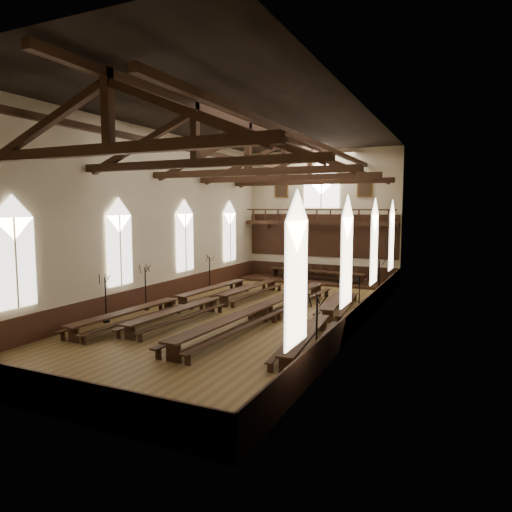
{
  "coord_description": "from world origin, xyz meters",
  "views": [
    {
      "loc": [
        10.29,
        -21.25,
        5.56
      ],
      "look_at": [
        -0.25,
        1.5,
        2.93
      ],
      "focal_mm": 32.0,
      "sensor_mm": 36.0,
      "label": 1
    }
  ],
  "objects": [
    {
      "name": "candelabrum_right_mid",
      "position": [
        5.55,
        1.21,
        0.69
      ],
      "size": [
        0.69,
        0.66,
        2.29
      ],
      "color": "black",
      "rests_on": "ground"
    },
    {
      "name": "portraits",
      "position": [
        0.0,
        12.9,
        7.1
      ],
      "size": [
        7.75,
        0.09,
        1.45
      ],
      "color": "brown",
      "rests_on": "room_walls"
    },
    {
      "name": "dais",
      "position": [
        0.13,
        11.4,
        0.1
      ],
      "size": [
        11.4,
        2.88,
        0.19
      ],
      "primitive_type": "cube",
      "color": "#361A10",
      "rests_on": "ground"
    },
    {
      "name": "candelabrum_left_near",
      "position": [
        -5.55,
        -4.5,
        0.73
      ],
      "size": [
        0.71,
        0.71,
        2.39
      ],
      "color": "black",
      "rests_on": "ground"
    },
    {
      "name": "roof_trusses",
      "position": [
        0.0,
        -0.0,
        8.22
      ],
      "size": [
        11.7,
        25.7,
        2.8
      ],
      "color": "#311C0F",
      "rests_on": "room_walls"
    },
    {
      "name": "refectory_row_d",
      "position": [
        4.34,
        -0.77,
        0.5
      ],
      "size": [
        1.97,
        13.86,
        0.68
      ],
      "color": "#311C0F",
      "rests_on": "ground"
    },
    {
      "name": "refectory_row_a",
      "position": [
        -3.96,
        -0.87,
        0.54
      ],
      "size": [
        1.88,
        14.35,
        0.74
      ],
      "color": "#311C0F",
      "rests_on": "ground"
    },
    {
      "name": "candelabrum_right_far",
      "position": [
        5.55,
        6.82,
        0.78
      ],
      "size": [
        0.76,
        0.75,
        2.55
      ],
      "color": "black",
      "rests_on": "ground"
    },
    {
      "name": "side_windows",
      "position": [
        -0.0,
        -0.0,
        3.74
      ],
      "size": [
        11.85,
        19.8,
        4.5
      ],
      "color": "white",
      "rests_on": "room_walls"
    },
    {
      "name": "high_table",
      "position": [
        0.13,
        11.4,
        0.79
      ],
      "size": [
        7.64,
        1.8,
        0.71
      ],
      "color": "#311C0F",
      "rests_on": "dais"
    },
    {
      "name": "room_walls",
      "position": [
        0.0,
        0.0,
        6.46
      ],
      "size": [
        26.0,
        26.0,
        26.0
      ],
      "color": "beige",
      "rests_on": "ground"
    },
    {
      "name": "candelabrum_right_near",
      "position": [
        5.55,
        -5.83,
        0.77
      ],
      "size": [
        0.76,
        0.75,
        2.55
      ],
      "color": "black",
      "rests_on": "ground"
    },
    {
      "name": "ground",
      "position": [
        0.0,
        0.0,
        0.0
      ],
      "size": [
        26.0,
        26.0,
        0.0
      ],
      "primitive_type": "plane",
      "color": "brown",
      "rests_on": "ground"
    },
    {
      "name": "end_window",
      "position": [
        0.0,
        12.9,
        7.22
      ],
      "size": [
        2.8,
        0.12,
        3.8
      ],
      "color": "white",
      "rests_on": "room_walls"
    },
    {
      "name": "candelabrum_left_far",
      "position": [
        -5.55,
        5.4,
        0.73
      ],
      "size": [
        0.71,
        0.71,
        2.4
      ],
      "color": "black",
      "rests_on": "ground"
    },
    {
      "name": "minstrels_gallery",
      "position": [
        0.0,
        12.66,
        3.91
      ],
      "size": [
        11.8,
        1.24,
        3.7
      ],
      "color": "#311C0F",
      "rests_on": "room_walls"
    },
    {
      "name": "wainscot_band",
      "position": [
        0.0,
        0.0,
        0.6
      ],
      "size": [
        12.0,
        26.0,
        1.2
      ],
      "color": "#361A10",
      "rests_on": "ground"
    },
    {
      "name": "refectory_row_b",
      "position": [
        -2.04,
        0.3,
        0.52
      ],
      "size": [
        1.86,
        14.16,
        0.72
      ],
      "color": "#311C0F",
      "rests_on": "ground"
    },
    {
      "name": "candelabrum_left_mid",
      "position": [
        -5.55,
        -1.46,
        0.76
      ],
      "size": [
        0.76,
        0.71,
        2.51
      ],
      "color": "black",
      "rests_on": "ground"
    },
    {
      "name": "high_chairs",
      "position": [
        0.13,
        12.15,
        0.76
      ],
      "size": [
        5.89,
        0.5,
        1.04
      ],
      "color": "#311C0F",
      "rests_on": "dais"
    },
    {
      "name": "refectory_row_c",
      "position": [
        1.31,
        -0.84,
        0.59
      ],
      "size": [
        2.13,
        15.06,
        0.81
      ],
      "color": "#311C0F",
      "rests_on": "ground"
    }
  ]
}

